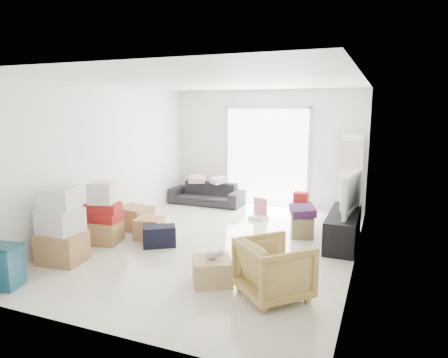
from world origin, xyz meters
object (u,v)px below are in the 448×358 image
Objects in this scene: sofa at (207,190)px; ottoman at (302,227)px; television at (344,208)px; storage_bins at (1,266)px; ac_tower at (351,176)px; kids_table at (301,201)px; wood_crate at (212,271)px; armchair at (274,266)px; tv_console at (343,228)px.

sofa reaches higher than ottoman.
television reaches higher than storage_bins.
ac_tower is 1.26m from kids_table.
television is 2.74m from wood_crate.
storage_bins is at bearing 61.37° from armchair.
ac_tower is 1.08× the size of tv_console.
armchair is at bearing -6.07° from wood_crate.
wood_crate is (-1.39, -4.13, -0.71)m from ac_tower.
sofa is (-3.33, 1.69, -0.27)m from television.
sofa is at bearing -177.38° from ac_tower.
wood_crate is at bearing 24.81° from storage_bins.
wood_crate is (-1.44, -2.29, -0.10)m from tv_console.
television is 2.09× the size of storage_bins.
storage_bins is 1.14× the size of wood_crate.
television reaches higher than kids_table.
tv_console is 0.92× the size of sofa.
kids_table is at bearing -13.72° from sofa.
tv_console is at bearing -4.41° from ottoman.
kids_table is (-0.95, 1.09, -0.19)m from television.
ac_tower is at bearing -53.25° from armchair.
wood_crate is at bearing 155.47° from television.
tv_console is 2.86× the size of storage_bins.
storage_bins is (-3.32, -1.05, -0.11)m from armchair.
storage_bins is 4.72m from ottoman.
television is 0.83m from ottoman.
ac_tower is 3.09× the size of storage_bins.
television is (0.00, 0.00, 0.35)m from tv_console.
ottoman is 0.63× the size of kids_table.
storage_bins is (-3.90, -3.42, 0.02)m from tv_console.
storage_bins is at bearing 138.96° from television.
armchair is 3.48m from storage_bins.
tv_console is 1.45m from kids_table.
sofa is at bearing 147.96° from ottoman.
sofa is (-3.28, -0.15, -0.53)m from ac_tower.
sofa is 5.15m from storage_bins.
ottoman is at bearing 175.59° from tv_console.
ac_tower is 4.63× the size of ottoman.
wood_crate is at bearing -107.27° from ottoman.
kids_table is at bearing 81.70° from wood_crate.
armchair reaches higher than sofa.
television is at bearing -26.39° from sofa.
tv_console reaches higher than wood_crate.
armchair is 1.60× the size of wood_crate.
armchair reaches higher than storage_bins.
armchair is at bearing -83.92° from kids_table.
television is 3.74m from sofa.
armchair is 1.40× the size of storage_bins.
storage_bins is at bearing -132.51° from ottoman.
armchair reaches higher than ottoman.
armchair is (-0.58, -2.38, 0.13)m from tv_console.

